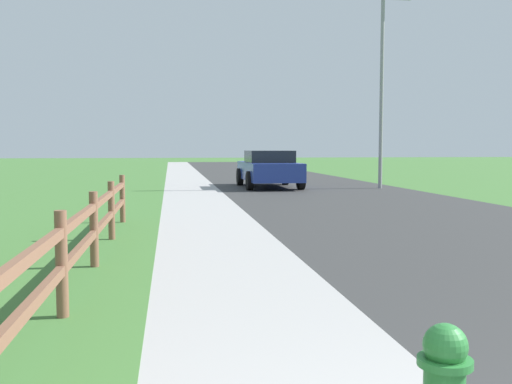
{
  "coord_description": "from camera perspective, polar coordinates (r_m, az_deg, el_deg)",
  "views": [
    {
      "loc": [
        -1.77,
        -0.97,
        1.55
      ],
      "look_at": [
        -0.51,
        7.49,
        0.89
      ],
      "focal_mm": 40.45,
      "sensor_mm": 36.0,
      "label": 1
    }
  ],
  "objects": [
    {
      "name": "ground_plane",
      "position": [
        26.08,
        -4.57,
        1.02
      ],
      "size": [
        120.0,
        120.0,
        0.0
      ],
      "primitive_type": "plane",
      "color": "#427435"
    },
    {
      "name": "road_asphalt",
      "position": [
        28.51,
        2.19,
        1.33
      ],
      "size": [
        7.0,
        66.0,
        0.01
      ],
      "primitive_type": "cube",
      "color": "#363636",
      "rests_on": "ground"
    },
    {
      "name": "curb_concrete",
      "position": [
        28.04,
        -10.98,
        1.2
      ],
      "size": [
        6.0,
        66.0,
        0.01
      ],
      "primitive_type": "cube",
      "color": "#A9A6A3",
      "rests_on": "ground"
    },
    {
      "name": "grass_verge",
      "position": [
        28.15,
        -14.03,
        1.16
      ],
      "size": [
        5.0,
        66.0,
        0.0
      ],
      "primitive_type": "cube",
      "color": "#427435",
      "rests_on": "ground"
    },
    {
      "name": "rail_fence",
      "position": [
        6.61,
        -16.97,
        -4.24
      ],
      "size": [
        0.11,
        11.34,
        0.98
      ],
      "color": "brown",
      "rests_on": "ground"
    },
    {
      "name": "parked_suv_blue",
      "position": [
        22.29,
        1.27,
        2.33
      ],
      "size": [
        2.14,
        4.52,
        1.42
      ],
      "color": "navy",
      "rests_on": "ground"
    },
    {
      "name": "street_lamp",
      "position": [
        22.47,
        12.57,
        11.22
      ],
      "size": [
        1.17,
        0.2,
        7.25
      ],
      "color": "gray",
      "rests_on": "ground"
    }
  ]
}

